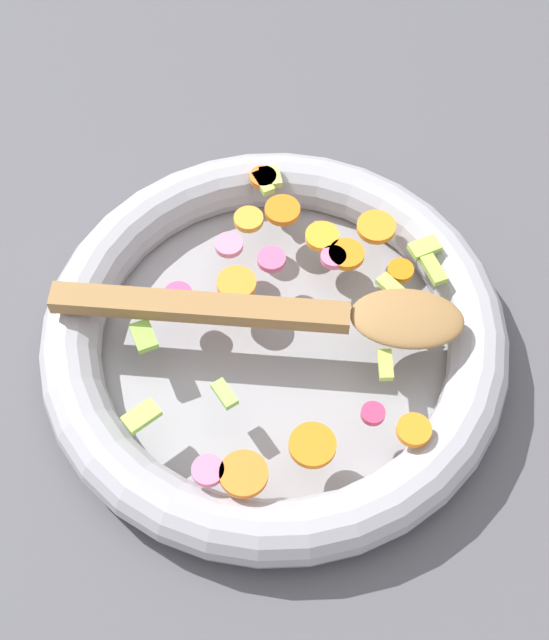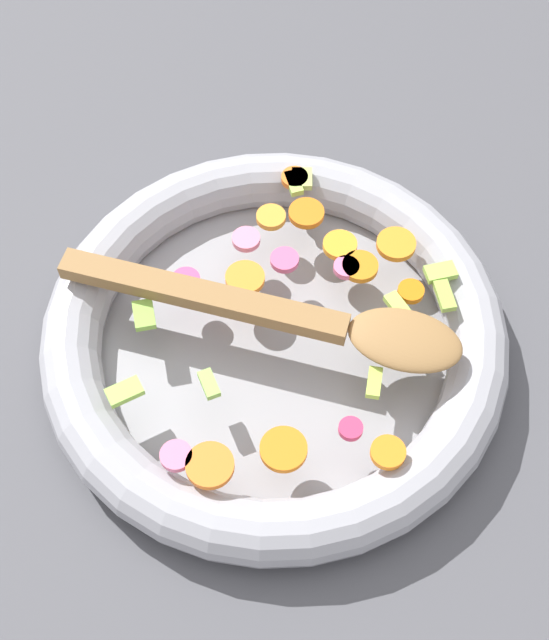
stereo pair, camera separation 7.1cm
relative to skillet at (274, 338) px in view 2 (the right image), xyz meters
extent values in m
plane|color=#4C4C51|center=(0.00, 0.00, -0.02)|extent=(4.00, 4.00, 0.00)
cylinder|color=gray|center=(0.00, 0.00, -0.02)|extent=(0.34, 0.34, 0.01)
torus|color=#9E9EA5|center=(0.00, 0.00, 0.00)|extent=(0.39, 0.39, 0.05)
cylinder|color=orange|center=(0.03, -0.10, 0.03)|extent=(0.03, 0.03, 0.01)
cylinder|color=orange|center=(0.03, -0.03, 0.03)|extent=(0.04, 0.04, 0.01)
cylinder|color=orange|center=(-0.03, 0.11, 0.03)|extent=(0.05, 0.05, 0.01)
cylinder|color=orange|center=(0.01, 0.13, 0.03)|extent=(0.05, 0.05, 0.01)
cylinder|color=orange|center=(-0.08, -0.10, 0.03)|extent=(0.04, 0.04, 0.01)
cylinder|color=orange|center=(-0.11, 0.09, 0.03)|extent=(0.03, 0.03, 0.01)
cylinder|color=orange|center=(-0.04, -0.08, 0.03)|extent=(0.04, 0.04, 0.01)
cylinder|color=orange|center=(-0.06, -0.07, 0.03)|extent=(0.04, 0.04, 0.01)
cylinder|color=orange|center=(0.00, -0.11, 0.03)|extent=(0.03, 0.03, 0.01)
cylinder|color=orange|center=(-0.10, -0.05, 0.03)|extent=(0.02, 0.02, 0.01)
cylinder|color=orange|center=(0.02, -0.15, 0.03)|extent=(0.02, 0.02, 0.01)
cube|color=#9BD34F|center=(0.09, 0.09, 0.03)|extent=(0.03, 0.03, 0.01)
cube|color=#B2DC54|center=(-0.10, -0.03, 0.03)|extent=(0.03, 0.03, 0.01)
cube|color=#B8CB60|center=(0.01, -0.15, 0.03)|extent=(0.02, 0.03, 0.01)
cube|color=#9BBF4A|center=(-0.13, -0.06, 0.03)|extent=(0.02, 0.03, 0.01)
cube|color=#85BA43|center=(0.10, 0.02, 0.03)|extent=(0.03, 0.03, 0.01)
cube|color=#A2C953|center=(0.02, -0.14, 0.03)|extent=(0.02, 0.03, 0.01)
cube|color=#92CA53|center=(0.03, 0.07, 0.03)|extent=(0.02, 0.03, 0.01)
cube|color=#A1CF50|center=(-0.12, -0.08, 0.03)|extent=(0.03, 0.03, 0.01)
cube|color=#B0D74C|center=(-0.09, 0.04, 0.03)|extent=(0.01, 0.03, 0.01)
cylinder|color=#CF325B|center=(-0.08, 0.08, 0.03)|extent=(0.02, 0.02, 0.01)
cylinder|color=#DF457E|center=(0.08, -0.02, 0.03)|extent=(0.03, 0.03, 0.01)
cylinder|color=#DE6A8F|center=(0.04, 0.13, 0.03)|extent=(0.03, 0.03, 0.01)
cylinder|color=pink|center=(0.04, -0.07, 0.03)|extent=(0.03, 0.03, 0.01)
cylinder|color=pink|center=(-0.05, -0.06, 0.03)|extent=(0.03, 0.03, 0.01)
cylinder|color=#D75684|center=(0.01, -0.06, 0.03)|extent=(0.03, 0.03, 0.01)
cube|color=olive|center=(0.06, 0.00, 0.04)|extent=(0.24, 0.03, 0.01)
ellipsoid|color=olive|center=(-0.10, 0.00, 0.04)|extent=(0.09, 0.06, 0.01)
camera|label=1|loc=(-0.02, 0.37, 0.64)|focal=50.00mm
camera|label=2|loc=(-0.09, 0.36, 0.64)|focal=50.00mm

